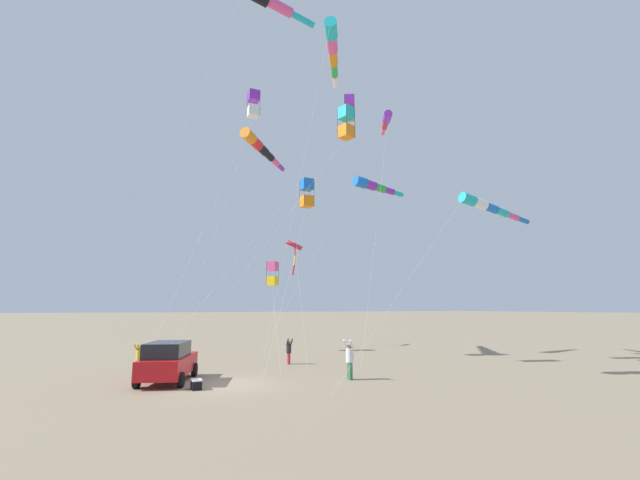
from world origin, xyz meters
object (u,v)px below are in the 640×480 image
(kite_windsock_purple_drifting, at_px, (373,186))
(kite_box_teal_far_right, at_px, (273,274))
(cooler_box, at_px, (196,384))
(kite_windsock_long_streamer_right, at_px, (260,147))
(kite_windsock_green_low_center, at_px, (386,121))
(person_child_grey_jacket, at_px, (139,357))
(kite_box_yellow_midlevel, at_px, (346,123))
(kite_windsock_red_high_left, at_px, (487,207))
(parked_car, at_px, (168,361))
(kite_windsock_white_trailing, at_px, (269,1))
(kite_box_checkered_midright, at_px, (349,108))
(kite_delta_blue_topmost, at_px, (295,246))
(kite_box_long_streamer_left, at_px, (253,104))
(kite_box_striped_overhead, at_px, (307,193))
(person_child_green_jacket, at_px, (289,350))
(kite_windsock_rainbow_low_near, at_px, (333,48))
(person_adult_flyer, at_px, (350,357))

(kite_windsock_purple_drifting, relative_size, kite_box_teal_far_right, 1.16)
(cooler_box, bearing_deg, kite_windsock_long_streamer_right, 153.42)
(kite_windsock_green_low_center, bearing_deg, person_child_grey_jacket, -85.76)
(kite_box_yellow_midlevel, bearing_deg, kite_windsock_red_high_left, 98.08)
(parked_car, bearing_deg, kite_windsock_white_trailing, 73.76)
(parked_car, height_order, person_child_grey_jacket, parked_car)
(kite_windsock_purple_drifting, distance_m, kite_box_checkered_midright, 6.78)
(kite_windsock_green_low_center, xyz_separation_m, kite_delta_blue_topmost, (-10.11, -3.57, -8.72))
(kite_delta_blue_topmost, bearing_deg, kite_box_checkered_midright, -3.43)
(kite_windsock_white_trailing, height_order, kite_box_yellow_midlevel, kite_windsock_white_trailing)
(cooler_box, xyz_separation_m, kite_windsock_green_low_center, (-6.54, 14.57, 17.65))
(kite_windsock_long_streamer_right, distance_m, kite_windsock_red_high_left, 17.94)
(kite_windsock_long_streamer_right, xyz_separation_m, kite_box_yellow_midlevel, (12.53, 1.11, -3.02))
(kite_box_long_streamer_left, distance_m, kite_box_striped_overhead, 7.32)
(person_child_grey_jacket, bearing_deg, kite_box_checkered_midright, 87.62)
(kite_windsock_purple_drifting, xyz_separation_m, kite_windsock_white_trailing, (7.20, -11.17, 7.33))
(person_child_green_jacket, relative_size, person_child_grey_jacket, 0.98)
(kite_box_striped_overhead, bearing_deg, kite_box_long_streamer_left, -63.98)
(kite_delta_blue_topmost, xyz_separation_m, kite_box_striped_overhead, (8.11, -2.31, 2.70))
(kite_windsock_rainbow_low_near, height_order, kite_box_yellow_midlevel, kite_windsock_rainbow_low_near)
(kite_delta_blue_topmost, xyz_separation_m, kite_windsock_red_high_left, (15.38, 8.00, 1.12))
(person_child_green_jacket, bearing_deg, kite_delta_blue_topmost, 156.89)
(kite_box_long_streamer_left, distance_m, kite_windsock_red_high_left, 17.23)
(kite_windsock_rainbow_low_near, bearing_deg, person_child_grey_jacket, -97.42)
(kite_delta_blue_topmost, bearing_deg, kite_windsock_long_streamer_right, -47.49)
(cooler_box, relative_size, kite_box_striped_overhead, 0.05)
(person_adult_flyer, height_order, kite_box_teal_far_right, kite_box_teal_far_right)
(person_adult_flyer, bearing_deg, kite_box_long_streamer_left, -154.18)
(person_adult_flyer, height_order, kite_windsock_rainbow_low_near, kite_windsock_rainbow_low_near)
(kite_windsock_green_low_center, height_order, kite_box_striped_overhead, kite_windsock_green_low_center)
(person_child_grey_jacket, relative_size, kite_windsock_purple_drifting, 0.12)
(kite_windsock_white_trailing, bearing_deg, kite_delta_blue_topmost, 153.23)
(kite_windsock_green_low_center, relative_size, kite_box_checkered_midright, 1.00)
(parked_car, relative_size, kite_windsock_purple_drifting, 0.34)
(person_adult_flyer, distance_m, kite_windsock_green_low_center, 19.76)
(kite_windsock_green_low_center, bearing_deg, parked_car, -74.73)
(kite_box_yellow_midlevel, bearing_deg, kite_delta_blue_topmost, 167.33)
(cooler_box, bearing_deg, kite_box_yellow_midlevel, 86.66)
(kite_windsock_green_low_center, bearing_deg, kite_windsock_long_streamer_right, -123.22)
(kite_windsock_purple_drifting, xyz_separation_m, kite_windsock_red_high_left, (7.02, 4.68, -2.79))
(kite_delta_blue_topmost, distance_m, kite_box_yellow_midlevel, 17.97)
(kite_windsock_white_trailing, xyz_separation_m, kite_windsock_red_high_left, (-0.18, 15.85, -10.12))
(person_child_grey_jacket, height_order, kite_windsock_white_trailing, kite_windsock_white_trailing)
(kite_windsock_purple_drifting, bearing_deg, kite_box_teal_far_right, -127.59)
(kite_windsock_purple_drifting, distance_m, kite_windsock_red_high_left, 8.89)
(person_child_grey_jacket, xyz_separation_m, kite_box_teal_far_right, (-8.06, 9.88, 5.31))
(person_adult_flyer, bearing_deg, kite_delta_blue_topmost, 167.28)
(person_adult_flyer, xyz_separation_m, kite_box_yellow_midlevel, (-0.25, 0.07, 12.24))
(person_adult_flyer, relative_size, kite_windsock_purple_drifting, 0.14)
(person_child_green_jacket, xyz_separation_m, kite_box_long_streamer_left, (-0.38, -2.56, 15.90))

